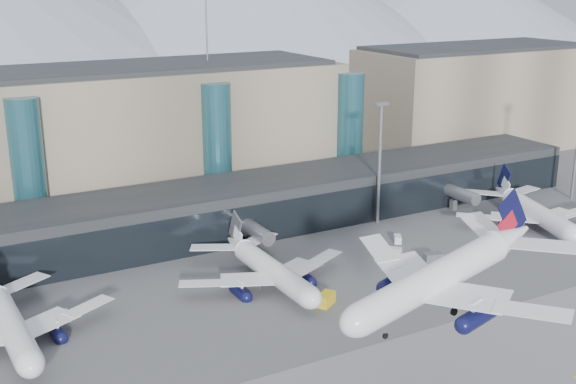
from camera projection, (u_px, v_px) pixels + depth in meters
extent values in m
plane|color=#515154|center=(405.00, 358.00, 98.35)|extent=(900.00, 900.00, 0.00)
cube|color=black|center=(228.00, 209.00, 145.53)|extent=(170.00, 18.00, 10.00)
cube|color=black|center=(247.00, 226.00, 138.36)|extent=(170.00, 0.40, 8.00)
cylinder|color=slate|center=(252.00, 228.00, 136.54)|extent=(2.80, 14.00, 2.80)
cube|color=slate|center=(252.00, 243.00, 137.40)|extent=(1.20, 1.20, 2.40)
cylinder|color=slate|center=(454.00, 192.00, 159.77)|extent=(2.80, 14.00, 2.80)
cube|color=slate|center=(453.00, 205.00, 160.63)|extent=(1.20, 1.20, 2.40)
cube|color=gray|center=(62.00, 143.00, 157.88)|extent=(130.00, 30.00, 30.00)
cube|color=black|center=(55.00, 72.00, 153.44)|extent=(123.50, 28.00, 1.00)
cube|color=gray|center=(475.00, 100.00, 213.63)|extent=(70.00, 30.00, 30.00)
cube|color=black|center=(479.00, 47.00, 209.20)|extent=(66.50, 28.00, 1.00)
cylinder|color=#235763|center=(28.00, 169.00, 140.11)|extent=(6.40, 6.40, 28.00)
cylinder|color=#235763|center=(217.00, 147.00, 158.69)|extent=(6.40, 6.40, 28.00)
cylinder|color=#235763|center=(350.00, 131.00, 174.95)|extent=(6.40, 6.40, 28.00)
cylinder|color=slate|center=(207.00, 30.00, 167.56)|extent=(0.40, 0.40, 16.00)
cylinder|color=slate|center=(379.00, 165.00, 148.95)|extent=(0.70, 0.70, 25.00)
cube|color=slate|center=(382.00, 104.00, 145.29)|extent=(3.00, 1.20, 0.60)
cylinder|color=white|center=(444.00, 265.00, 82.98)|extent=(22.61, 6.78, 3.70)
ellipsoid|color=white|center=(373.00, 290.00, 76.54)|extent=(5.64, 4.38, 3.70)
cone|color=white|center=(520.00, 238.00, 91.21)|extent=(6.83, 4.55, 3.70)
cube|color=white|center=(510.00, 290.00, 77.98)|extent=(13.23, 16.31, 0.18)
cylinder|color=#0C0D36|center=(486.00, 303.00, 79.25)|extent=(4.70, 2.64, 2.03)
cube|color=white|center=(551.00, 247.00, 87.74)|extent=(7.45, 8.58, 0.15)
cube|color=white|center=(403.00, 247.00, 90.17)|extent=(9.83, 16.82, 0.18)
cylinder|color=#0C0D36|center=(406.00, 268.00, 88.51)|extent=(4.70, 2.64, 2.03)
cube|color=white|center=(491.00, 227.00, 94.57)|extent=(5.82, 8.88, 0.15)
cube|color=#0C0D36|center=(524.00, 215.00, 90.55)|extent=(5.50, 0.99, 6.51)
cube|color=#A81425|center=(518.00, 225.00, 90.31)|extent=(3.69, 0.77, 3.56)
cylinder|color=slate|center=(394.00, 302.00, 79.16)|extent=(0.15, 0.15, 2.96)
cylinder|color=black|center=(394.00, 313.00, 79.53)|extent=(0.68, 0.32, 0.66)
cylinder|color=black|center=(462.00, 299.00, 82.90)|extent=(0.88, 0.44, 0.84)
cylinder|color=black|center=(433.00, 286.00, 86.29)|extent=(0.88, 0.44, 0.84)
cylinder|color=white|center=(8.00, 315.00, 101.70)|extent=(4.46, 22.39, 3.69)
ellipsoid|color=white|center=(25.00, 348.00, 92.55)|extent=(3.87, 5.29, 3.69)
cube|color=white|center=(63.00, 302.00, 107.11)|extent=(16.63, 12.04, 0.18)
cylinder|color=#0C0D36|center=(53.00, 320.00, 105.66)|extent=(2.18, 4.52, 2.03)
cube|color=white|center=(20.00, 272.00, 115.55)|extent=(8.76, 6.89, 0.15)
cylinder|color=slate|center=(22.00, 354.00, 95.98)|extent=(0.15, 0.15, 2.95)
cylinder|color=black|center=(23.00, 362.00, 96.35)|extent=(0.26, 0.66, 0.66)
cylinder|color=black|center=(26.00, 332.00, 104.63)|extent=(0.36, 0.85, 0.84)
cylinder|color=white|center=(268.00, 261.00, 120.76)|extent=(3.89, 22.37, 3.70)
ellipsoid|color=white|center=(302.00, 285.00, 111.44)|extent=(3.75, 5.21, 3.70)
cone|color=white|center=(232.00, 235.00, 132.69)|extent=(3.76, 6.41, 3.70)
cube|color=white|center=(304.00, 253.00, 126.03)|extent=(16.74, 11.76, 0.19)
cylinder|color=#0C0D36|center=(298.00, 268.00, 124.60)|extent=(2.07, 4.49, 2.04)
cube|color=white|center=(253.00, 230.00, 134.74)|extent=(8.82, 6.76, 0.15)
cube|color=white|center=(221.00, 271.00, 118.50)|extent=(16.77, 11.56, 0.19)
cylinder|color=#0C0D36|center=(235.00, 282.00, 118.88)|extent=(2.07, 4.49, 2.04)
cube|color=white|center=(209.00, 238.00, 130.53)|extent=(8.83, 6.67, 0.15)
cube|color=slate|center=(231.00, 219.00, 132.11)|extent=(0.27, 5.53, 6.52)
cube|color=white|center=(233.00, 226.00, 131.63)|extent=(0.29, 3.70, 3.56)
cylinder|color=slate|center=(291.00, 292.00, 114.92)|extent=(0.15, 0.15, 2.96)
cylinder|color=black|center=(291.00, 299.00, 115.29)|extent=(0.24, 0.66, 0.66)
cylinder|color=black|center=(277.00, 277.00, 123.66)|extent=(0.34, 0.85, 0.84)
cylinder|color=black|center=(254.00, 282.00, 121.57)|extent=(0.34, 0.85, 0.84)
cylinder|color=white|center=(534.00, 205.00, 149.73)|extent=(11.02, 23.60, 3.90)
ellipsoid|color=white|center=(565.00, 224.00, 138.65)|extent=(5.41, 6.41, 3.90)
cone|color=white|center=(500.00, 185.00, 163.92)|extent=(5.80, 7.61, 3.90)
cube|color=white|center=(566.00, 204.00, 153.03)|extent=(17.39, 7.70, 0.20)
cylinder|color=#0C0D36|center=(559.00, 215.00, 151.96)|extent=(3.50, 5.14, 2.15)
cube|color=white|center=(519.00, 183.00, 164.72)|extent=(9.20, 4.82, 0.16)
cube|color=white|center=(492.00, 208.00, 149.97)|extent=(16.19, 15.67, 0.20)
cylinder|color=#0C0D36|center=(503.00, 219.00, 149.64)|extent=(3.50, 5.14, 2.15)
cube|color=white|center=(480.00, 185.00, 163.01)|extent=(8.49, 8.64, 0.16)
cube|color=#0C0D36|center=(500.00, 171.00, 163.35)|extent=(2.03, 5.61, 6.87)
cube|color=white|center=(502.00, 177.00, 162.73)|extent=(1.47, 3.79, 3.76)
cylinder|color=slate|center=(553.00, 230.00, 142.70)|extent=(0.16, 0.16, 3.12)
cylinder|color=black|center=(553.00, 236.00, 143.09)|extent=(0.45, 0.74, 0.69)
cylinder|color=black|center=(539.00, 221.00, 152.22)|extent=(0.61, 0.95, 0.89)
cylinder|color=black|center=(519.00, 222.00, 151.37)|extent=(0.61, 0.95, 0.89)
cube|color=silver|center=(60.00, 317.00, 108.31)|extent=(3.02, 1.99, 1.58)
cube|color=#4C4C51|center=(433.00, 258.00, 130.74)|extent=(3.72, 2.46, 1.90)
cube|color=silver|center=(398.00, 239.00, 140.94)|extent=(2.42, 2.79, 1.41)
cube|color=silver|center=(395.00, 251.00, 134.45)|extent=(2.73, 2.92, 1.48)
cube|color=gold|center=(326.00, 299.00, 113.98)|extent=(3.95, 3.46, 1.94)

